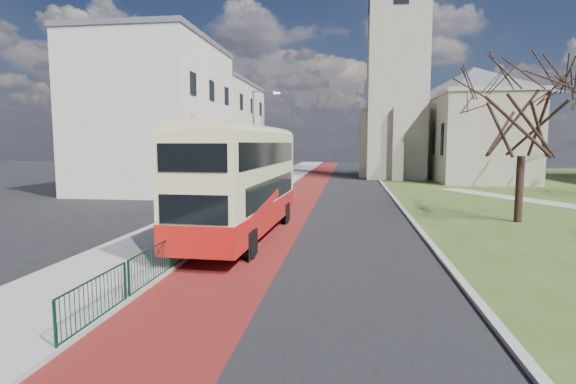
# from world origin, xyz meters

# --- Properties ---
(ground) EXTENTS (160.00, 160.00, 0.00)m
(ground) POSITION_xyz_m (0.00, 0.00, 0.00)
(ground) COLOR black
(ground) RESTS_ON ground
(road_carriageway) EXTENTS (9.00, 120.00, 0.01)m
(road_carriageway) POSITION_xyz_m (1.50, 20.00, 0.01)
(road_carriageway) COLOR black
(road_carriageway) RESTS_ON ground
(bus_lane) EXTENTS (3.40, 120.00, 0.01)m
(bus_lane) POSITION_xyz_m (-1.20, 20.00, 0.01)
(bus_lane) COLOR #591414
(bus_lane) RESTS_ON ground
(pavement_west) EXTENTS (4.00, 120.00, 0.12)m
(pavement_west) POSITION_xyz_m (-5.00, 20.00, 0.06)
(pavement_west) COLOR gray
(pavement_west) RESTS_ON ground
(kerb_west) EXTENTS (0.25, 120.00, 0.13)m
(kerb_west) POSITION_xyz_m (-3.00, 20.00, 0.07)
(kerb_west) COLOR #999993
(kerb_west) RESTS_ON ground
(kerb_east) EXTENTS (0.25, 80.00, 0.13)m
(kerb_east) POSITION_xyz_m (6.10, 22.00, 0.07)
(kerb_east) COLOR #999993
(kerb_east) RESTS_ON ground
(pedestrian_railing) EXTENTS (0.07, 24.00, 1.12)m
(pedestrian_railing) POSITION_xyz_m (-2.95, 4.00, 0.55)
(pedestrian_railing) COLOR #0B321E
(pedestrian_railing) RESTS_ON ground
(gothic_church) EXTENTS (16.38, 18.00, 40.00)m
(gothic_church) POSITION_xyz_m (12.56, 38.00, 13.13)
(gothic_church) COLOR gray
(gothic_church) RESTS_ON ground
(street_block_near) EXTENTS (10.30, 14.30, 13.00)m
(street_block_near) POSITION_xyz_m (-14.00, 22.00, 6.51)
(street_block_near) COLOR beige
(street_block_near) RESTS_ON ground
(street_block_far) EXTENTS (10.30, 16.30, 11.50)m
(street_block_far) POSITION_xyz_m (-14.00, 38.00, 5.76)
(street_block_far) COLOR #BEB6A1
(street_block_far) RESTS_ON ground
(streetlamp) EXTENTS (2.13, 0.18, 8.00)m
(streetlamp) POSITION_xyz_m (-4.35, 18.00, 4.59)
(streetlamp) COLOR gray
(streetlamp) RESTS_ON pavement_west
(bus) EXTENTS (3.04, 11.52, 4.78)m
(bus) POSITION_xyz_m (-1.83, 3.17, 2.73)
(bus) COLOR #B71510
(bus) RESTS_ON ground
(winter_tree_near) EXTENTS (6.58, 6.58, 8.89)m
(winter_tree_near) POSITION_xyz_m (11.55, 8.82, 6.20)
(winter_tree_near) COLOR black
(winter_tree_near) RESTS_ON grass_green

